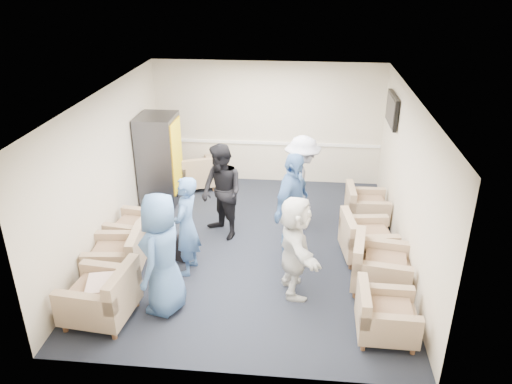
# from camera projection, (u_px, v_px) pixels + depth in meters

# --- Properties ---
(floor) EXTENTS (6.00, 6.00, 0.00)m
(floor) POSITION_uv_depth(u_px,v_px,m) (253.00, 247.00, 8.81)
(floor) COLOR black
(floor) RESTS_ON ground
(ceiling) EXTENTS (6.00, 6.00, 0.00)m
(ceiling) POSITION_uv_depth(u_px,v_px,m) (253.00, 96.00, 7.68)
(ceiling) COLOR silver
(ceiling) RESTS_ON back_wall
(back_wall) EXTENTS (5.00, 0.02, 2.70)m
(back_wall) POSITION_uv_depth(u_px,v_px,m) (267.00, 123.00, 10.96)
(back_wall) COLOR beige
(back_wall) RESTS_ON floor
(front_wall) EXTENTS (5.00, 0.02, 2.70)m
(front_wall) POSITION_uv_depth(u_px,v_px,m) (225.00, 281.00, 5.54)
(front_wall) COLOR beige
(front_wall) RESTS_ON floor
(left_wall) EXTENTS (0.02, 6.00, 2.70)m
(left_wall) POSITION_uv_depth(u_px,v_px,m) (107.00, 171.00, 8.47)
(left_wall) COLOR beige
(left_wall) RESTS_ON floor
(right_wall) EXTENTS (0.02, 6.00, 2.70)m
(right_wall) POSITION_uv_depth(u_px,v_px,m) (408.00, 182.00, 8.02)
(right_wall) COLOR beige
(right_wall) RESTS_ON floor
(chair_rail) EXTENTS (4.98, 0.04, 0.06)m
(chair_rail) POSITION_uv_depth(u_px,v_px,m) (267.00, 143.00, 11.13)
(chair_rail) COLOR white
(chair_rail) RESTS_ON back_wall
(tv) EXTENTS (0.10, 1.00, 0.58)m
(tv) POSITION_uv_depth(u_px,v_px,m) (392.00, 110.00, 9.36)
(tv) COLOR black
(tv) RESTS_ON right_wall
(armchair_left_near) EXTENTS (0.97, 0.97, 0.71)m
(armchair_left_near) POSITION_uv_depth(u_px,v_px,m) (104.00, 298.00, 6.89)
(armchair_left_near) COLOR #997E62
(armchair_left_near) RESTS_ON floor
(armchair_left_mid) EXTENTS (0.89, 0.89, 0.66)m
(armchair_left_mid) POSITION_uv_depth(u_px,v_px,m) (119.00, 258.00, 7.88)
(armchair_left_mid) COLOR #997E62
(armchair_left_mid) RESTS_ON floor
(armchair_left_far) EXTENTS (0.91, 0.91, 0.64)m
(armchair_left_far) POSITION_uv_depth(u_px,v_px,m) (138.00, 231.00, 8.68)
(armchair_left_far) COLOR #997E62
(armchair_left_far) RESTS_ON floor
(armchair_right_near) EXTENTS (0.79, 0.79, 0.62)m
(armchair_right_near) POSITION_uv_depth(u_px,v_px,m) (383.00, 316.00, 6.60)
(armchair_right_near) COLOR #997E62
(armchair_right_near) RESTS_ON floor
(armchair_right_midnear) EXTENTS (0.98, 0.98, 0.69)m
(armchair_right_midnear) POSITION_uv_depth(u_px,v_px,m) (377.00, 268.00, 7.59)
(armchair_right_midnear) COLOR #997E62
(armchair_right_midnear) RESTS_ON floor
(armchair_right_midfar) EXTENTS (0.94, 0.94, 0.66)m
(armchair_right_midfar) POSITION_uv_depth(u_px,v_px,m) (364.00, 240.00, 8.36)
(armchair_right_midfar) COLOR #997E62
(armchair_right_midfar) RESTS_ON floor
(armchair_right_far) EXTENTS (0.79, 0.79, 0.61)m
(armchair_right_far) POSITION_uv_depth(u_px,v_px,m) (364.00, 207.00, 9.55)
(armchair_right_far) COLOR #997E62
(armchair_right_far) RESTS_ON floor
(armchair_corner) EXTENTS (1.06, 1.06, 0.65)m
(armchair_corner) POSITION_uv_depth(u_px,v_px,m) (196.00, 174.00, 10.99)
(armchair_corner) COLOR #997E62
(armchair_corner) RESTS_ON floor
(vending_machine) EXTENTS (0.75, 0.87, 1.84)m
(vending_machine) POSITION_uv_depth(u_px,v_px,m) (160.00, 159.00, 10.15)
(vending_machine) COLOR #46464D
(vending_machine) RESTS_ON floor
(backpack) EXTENTS (0.33, 0.28, 0.47)m
(backpack) POSITION_uv_depth(u_px,v_px,m) (181.00, 246.00, 8.35)
(backpack) COLOR black
(backpack) RESTS_ON floor
(pillow) EXTENTS (0.48, 0.57, 0.14)m
(pillow) POSITION_uv_depth(u_px,v_px,m) (101.00, 286.00, 6.82)
(pillow) COLOR silver
(pillow) RESTS_ON armchair_left_near
(person_front_left) EXTENTS (0.72, 0.97, 1.81)m
(person_front_left) POSITION_uv_depth(u_px,v_px,m) (162.00, 254.00, 6.89)
(person_front_left) COLOR #4268A0
(person_front_left) RESTS_ON floor
(person_mid_left) EXTENTS (0.48, 0.65, 1.64)m
(person_mid_left) POSITION_uv_depth(u_px,v_px,m) (186.00, 226.00, 7.79)
(person_mid_left) COLOR #4268A0
(person_mid_left) RESTS_ON floor
(person_back_left) EXTENTS (1.06, 1.07, 1.74)m
(person_back_left) POSITION_uv_depth(u_px,v_px,m) (222.00, 192.00, 8.82)
(person_back_left) COLOR black
(person_back_left) RESTS_ON floor
(person_back_right) EXTENTS (0.83, 1.24, 1.78)m
(person_back_right) POSITION_uv_depth(u_px,v_px,m) (302.00, 183.00, 9.13)
(person_back_right) COLOR silver
(person_back_right) RESTS_ON floor
(person_mid_right) EXTENTS (0.86, 1.18, 1.86)m
(person_mid_right) POSITION_uv_depth(u_px,v_px,m) (292.00, 207.00, 8.15)
(person_mid_right) COLOR #4268A0
(person_mid_right) RESTS_ON floor
(person_front_right) EXTENTS (0.77, 1.54, 1.59)m
(person_front_right) POSITION_uv_depth(u_px,v_px,m) (295.00, 246.00, 7.29)
(person_front_right) COLOR silver
(person_front_right) RESTS_ON floor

